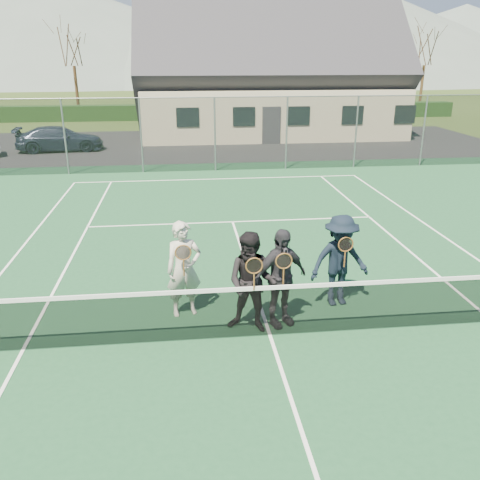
{
  "coord_description": "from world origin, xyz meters",
  "views": [
    {
      "loc": [
        -1.4,
        -7.57,
        4.58
      ],
      "look_at": [
        -0.35,
        1.5,
        1.25
      ],
      "focal_mm": 38.0,
      "sensor_mm": 36.0,
      "label": 1
    }
  ],
  "objects_px": {
    "player_c": "(280,278)",
    "player_d": "(340,261)",
    "car_c": "(60,139)",
    "clubhouse": "(269,66)",
    "player_b": "(252,283)",
    "tennis_net": "(271,309)",
    "player_a": "(184,269)"
  },
  "relations": [
    {
      "from": "tennis_net",
      "to": "player_d",
      "type": "xyz_separation_m",
      "value": [
        1.5,
        1.05,
        0.38
      ]
    },
    {
      "from": "player_c",
      "to": "clubhouse",
      "type": "bearing_deg",
      "value": 80.93
    },
    {
      "from": "tennis_net",
      "to": "player_b",
      "type": "height_order",
      "value": "player_b"
    },
    {
      "from": "player_c",
      "to": "car_c",
      "type": "bearing_deg",
      "value": 112.39
    },
    {
      "from": "player_c",
      "to": "tennis_net",
      "type": "bearing_deg",
      "value": -120.5
    },
    {
      "from": "player_a",
      "to": "car_c",
      "type": "bearing_deg",
      "value": 108.43
    },
    {
      "from": "car_c",
      "to": "player_d",
      "type": "distance_m",
      "value": 20.2
    },
    {
      "from": "player_b",
      "to": "player_c",
      "type": "relative_size",
      "value": 1.0
    },
    {
      "from": "player_a",
      "to": "player_d",
      "type": "height_order",
      "value": "same"
    },
    {
      "from": "clubhouse",
      "to": "tennis_net",
      "type": "bearing_deg",
      "value": -99.46
    },
    {
      "from": "car_c",
      "to": "clubhouse",
      "type": "distance_m",
      "value": 12.93
    },
    {
      "from": "car_c",
      "to": "player_c",
      "type": "distance_m",
      "value": 20.27
    },
    {
      "from": "tennis_net",
      "to": "player_d",
      "type": "bearing_deg",
      "value": 34.8
    },
    {
      "from": "car_c",
      "to": "player_c",
      "type": "xyz_separation_m",
      "value": [
        7.72,
        -18.74,
        0.31
      ]
    },
    {
      "from": "car_c",
      "to": "player_c",
      "type": "relative_size",
      "value": 2.35
    },
    {
      "from": "player_a",
      "to": "player_d",
      "type": "bearing_deg",
      "value": 1.37
    },
    {
      "from": "player_c",
      "to": "player_b",
      "type": "bearing_deg",
      "value": -164.6
    },
    {
      "from": "tennis_net",
      "to": "player_a",
      "type": "distance_m",
      "value": 1.78
    },
    {
      "from": "player_b",
      "to": "tennis_net",
      "type": "bearing_deg",
      "value": -40.66
    },
    {
      "from": "clubhouse",
      "to": "player_b",
      "type": "bearing_deg",
      "value": -100.24
    },
    {
      "from": "player_a",
      "to": "player_b",
      "type": "relative_size",
      "value": 1.0
    },
    {
      "from": "car_c",
      "to": "tennis_net",
      "type": "xyz_separation_m",
      "value": [
        7.49,
        -19.13,
        -0.08
      ]
    },
    {
      "from": "player_c",
      "to": "player_d",
      "type": "distance_m",
      "value": 1.43
    },
    {
      "from": "player_b",
      "to": "player_d",
      "type": "xyz_separation_m",
      "value": [
        1.79,
        0.8,
        -0.0
      ]
    },
    {
      "from": "player_a",
      "to": "player_c",
      "type": "xyz_separation_m",
      "value": [
        1.67,
        -0.58,
        -0.0
      ]
    },
    {
      "from": "tennis_net",
      "to": "player_c",
      "type": "xyz_separation_m",
      "value": [
        0.23,
        0.39,
        0.38
      ]
    },
    {
      "from": "player_a",
      "to": "player_b",
      "type": "height_order",
      "value": "same"
    },
    {
      "from": "tennis_net",
      "to": "clubhouse",
      "type": "xyz_separation_m",
      "value": [
        4.0,
        24.0,
        3.45
      ]
    },
    {
      "from": "clubhouse",
      "to": "player_d",
      "type": "distance_m",
      "value": 23.29
    },
    {
      "from": "car_c",
      "to": "player_d",
      "type": "bearing_deg",
      "value": -159.51
    },
    {
      "from": "clubhouse",
      "to": "player_b",
      "type": "height_order",
      "value": "clubhouse"
    },
    {
      "from": "tennis_net",
      "to": "clubhouse",
      "type": "bearing_deg",
      "value": 80.54
    }
  ]
}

